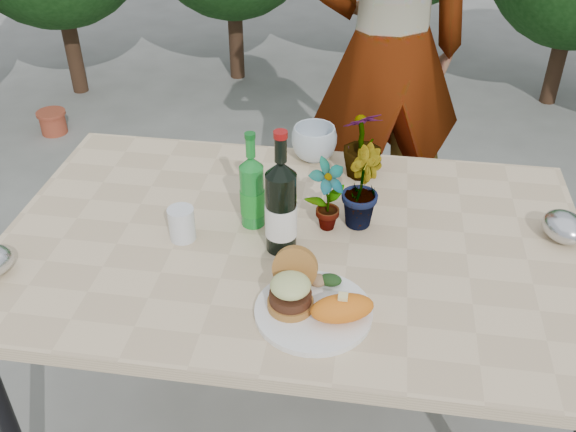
# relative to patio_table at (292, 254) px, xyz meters

# --- Properties ---
(ground) EXTENTS (80.00, 80.00, 0.00)m
(ground) POSITION_rel_patio_table_xyz_m (0.00, 0.00, -0.69)
(ground) COLOR slate
(ground) RESTS_ON ground
(patio_table) EXTENTS (1.60, 1.00, 0.75)m
(patio_table) POSITION_rel_patio_table_xyz_m (0.00, 0.00, 0.00)
(patio_table) COLOR beige
(patio_table) RESTS_ON ground
(dinner_plate) EXTENTS (0.28, 0.28, 0.01)m
(dinner_plate) POSITION_rel_patio_table_xyz_m (0.09, -0.29, 0.06)
(dinner_plate) COLOR white
(dinner_plate) RESTS_ON patio_table
(burger_stack) EXTENTS (0.11, 0.16, 0.11)m
(burger_stack) POSITION_rel_patio_table_xyz_m (0.04, -0.27, 0.12)
(burger_stack) COLOR #B7722D
(burger_stack) RESTS_ON dinner_plate
(sweet_potato) EXTENTS (0.17, 0.12, 0.06)m
(sweet_potato) POSITION_rel_patio_table_xyz_m (0.16, -0.31, 0.10)
(sweet_potato) COLOR orange
(sweet_potato) RESTS_ON dinner_plate
(grilled_veg) EXTENTS (0.08, 0.05, 0.03)m
(grilled_veg) POSITION_rel_patio_table_xyz_m (0.11, -0.19, 0.09)
(grilled_veg) COLOR olive
(grilled_veg) RESTS_ON dinner_plate
(wine_bottle) EXTENTS (0.08, 0.08, 0.35)m
(wine_bottle) POSITION_rel_patio_table_xyz_m (-0.02, -0.05, 0.19)
(wine_bottle) COLOR black
(wine_bottle) RESTS_ON patio_table
(sparkling_water) EXTENTS (0.07, 0.07, 0.29)m
(sparkling_water) POSITION_rel_patio_table_xyz_m (-0.12, 0.05, 0.16)
(sparkling_water) COLOR #178129
(sparkling_water) RESTS_ON patio_table
(plastic_cup) EXTENTS (0.07, 0.07, 0.09)m
(plastic_cup) POSITION_rel_patio_table_xyz_m (-0.30, -0.04, 0.10)
(plastic_cup) COLOR silver
(plastic_cup) RESTS_ON patio_table
(seedling_left) EXTENTS (0.13, 0.13, 0.21)m
(seedling_left) POSITION_rel_patio_table_xyz_m (0.09, 0.06, 0.16)
(seedling_left) COLOR #2C581E
(seedling_left) RESTS_ON patio_table
(seedling_mid) EXTENTS (0.12, 0.14, 0.23)m
(seedling_mid) POSITION_rel_patio_table_xyz_m (0.17, 0.11, 0.17)
(seedling_mid) COLOR #225B1F
(seedling_mid) RESTS_ON patio_table
(seedling_right) EXTENTS (0.17, 0.17, 0.22)m
(seedling_right) POSITION_rel_patio_table_xyz_m (0.16, 0.36, 0.17)
(seedling_right) COLOR #225E20
(seedling_right) RESTS_ON patio_table
(blue_bowl) EXTENTS (0.19, 0.19, 0.12)m
(blue_bowl) POSITION_rel_patio_table_xyz_m (0.01, 0.44, 0.12)
(blue_bowl) COLOR silver
(blue_bowl) RESTS_ON patio_table
(foil_packet_right) EXTENTS (0.15, 0.16, 0.08)m
(foil_packet_right) POSITION_rel_patio_table_xyz_m (0.73, 0.11, 0.10)
(foil_packet_right) COLOR #AFB1B6
(foil_packet_right) RESTS_ON patio_table
(person) EXTENTS (0.77, 0.63, 1.82)m
(person) POSITION_rel_patio_table_xyz_m (0.22, 1.02, 0.22)
(person) COLOR #8E5647
(person) RESTS_ON ground
(terracotta_pot) EXTENTS (0.17, 0.17, 0.14)m
(terracotta_pot) POSITION_rel_patio_table_xyz_m (-1.71, 1.80, -0.62)
(terracotta_pot) COLOR #A4422A
(terracotta_pot) RESTS_ON ground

